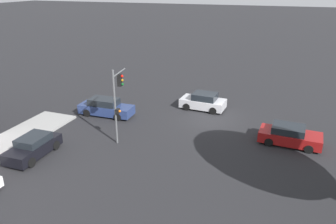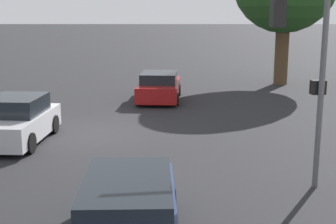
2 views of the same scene
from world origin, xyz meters
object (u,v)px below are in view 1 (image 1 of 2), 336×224
Objects in this scene: crossing_car_1 at (106,108)px; parked_car_0 at (33,147)px; traffic_signal at (118,94)px; crossing_car_2 at (203,102)px; crossing_car_0 at (290,135)px.

crossing_car_1 reaches higher than parked_car_0.
crossing_car_2 is (-4.17, -8.32, -2.84)m from traffic_signal.
crossing_car_1 is at bearing -177.51° from crossing_car_0.
crossing_car_1 reaches higher than crossing_car_0.
crossing_car_0 is (-11.80, -3.64, -2.90)m from traffic_signal.
crossing_car_0 is at bearing 151.71° from crossing_car_2.
crossing_car_1 is at bearing 172.54° from parked_car_0.
parked_car_0 is (4.31, 4.21, -2.89)m from traffic_signal.
crossing_car_1 is (3.46, -3.83, -2.84)m from traffic_signal.
crossing_car_1 is at bearing 123.64° from traffic_signal.
crossing_car_0 is 8.95m from crossing_car_2.
parked_car_0 is at bearing -97.96° from crossing_car_1.
crossing_car_2 is at bearing 54.95° from traffic_signal.
crossing_car_0 is 1.09× the size of parked_car_0.
crossing_car_0 is 17.91m from parked_car_0.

